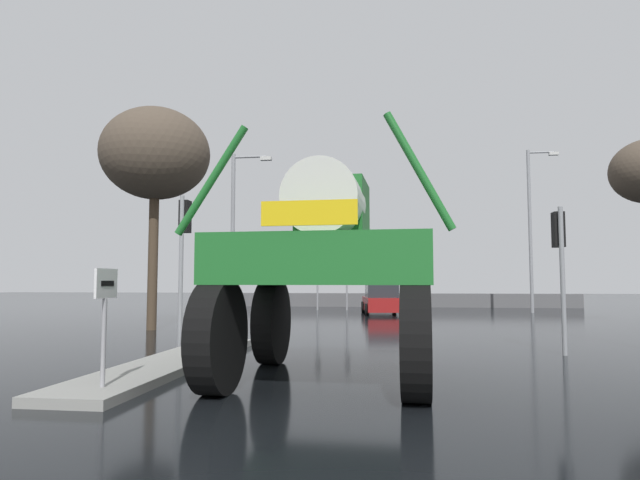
# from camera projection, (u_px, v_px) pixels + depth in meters

# --- Properties ---
(ground_plane) EXTENTS (120.00, 120.00, 0.00)m
(ground_plane) POSITION_uv_depth(u_px,v_px,m) (381.00, 328.00, 20.26)
(ground_plane) COLOR black
(median_island) EXTENTS (1.30, 7.67, 0.15)m
(median_island) POSITION_uv_depth(u_px,v_px,m) (173.00, 362.00, 11.05)
(median_island) COLOR gray
(median_island) RESTS_ON ground
(lane_arrow_sign) EXTENTS (0.07, 0.60, 1.74)m
(lane_arrow_sign) POSITION_uv_depth(u_px,v_px,m) (105.00, 305.00, 8.18)
(lane_arrow_sign) COLOR #99999E
(lane_arrow_sign) RESTS_ON median_island
(oversize_sprayer) EXTENTS (4.19, 5.02, 4.15)m
(oversize_sprayer) POSITION_uv_depth(u_px,v_px,m) (330.00, 267.00, 9.68)
(oversize_sprayer) COLOR black
(oversize_sprayer) RESTS_ON ground
(sedan_ahead) EXTENTS (2.28, 4.28, 1.52)m
(sedan_ahead) POSITION_uv_depth(u_px,v_px,m) (381.00, 300.00, 28.77)
(sedan_ahead) COLOR maroon
(sedan_ahead) RESTS_ON ground
(traffic_signal_near_left) EXTENTS (0.24, 0.54, 3.90)m
(traffic_signal_near_left) POSITION_uv_depth(u_px,v_px,m) (184.00, 237.00, 14.22)
(traffic_signal_near_left) COLOR gray
(traffic_signal_near_left) RESTS_ON ground
(traffic_signal_near_right) EXTENTS (0.24, 0.54, 3.44)m
(traffic_signal_near_right) POSITION_uv_depth(u_px,v_px,m) (559.00, 247.00, 12.97)
(traffic_signal_near_right) COLOR gray
(traffic_signal_near_right) RESTS_ON ground
(traffic_signal_far_left) EXTENTS (0.24, 0.55, 3.73)m
(traffic_signal_far_left) POSITION_uv_depth(u_px,v_px,m) (347.00, 264.00, 32.97)
(traffic_signal_far_left) COLOR gray
(traffic_signal_far_left) RESTS_ON ground
(traffic_signal_far_right) EXTENTS (0.24, 0.55, 3.92)m
(traffic_signal_far_right) POSITION_uv_depth(u_px,v_px,m) (318.00, 262.00, 33.21)
(traffic_signal_far_right) COLOR gray
(traffic_signal_far_right) RESTS_ON ground
(streetlight_far_left) EXTENTS (1.85, 0.24, 7.49)m
(streetlight_far_left) POSITION_uv_depth(u_px,v_px,m) (236.00, 226.00, 24.78)
(streetlight_far_left) COLOR gray
(streetlight_far_left) RESTS_ON ground
(streetlight_far_right) EXTENTS (1.70, 0.24, 8.95)m
(streetlight_far_right) POSITION_uv_depth(u_px,v_px,m) (532.00, 223.00, 30.07)
(streetlight_far_right) COLOR gray
(streetlight_far_right) RESTS_ON ground
(bare_tree_left) EXTENTS (3.87, 3.87, 7.93)m
(bare_tree_left) POSITION_uv_depth(u_px,v_px,m) (155.00, 155.00, 19.75)
(bare_tree_left) COLOR #473828
(bare_tree_left) RESTS_ON ground
(roadside_barrier) EXTENTS (24.84, 0.24, 0.90)m
(roadside_barrier) POSITION_uv_depth(u_px,v_px,m) (387.00, 300.00, 36.66)
(roadside_barrier) COLOR #59595B
(roadside_barrier) RESTS_ON ground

